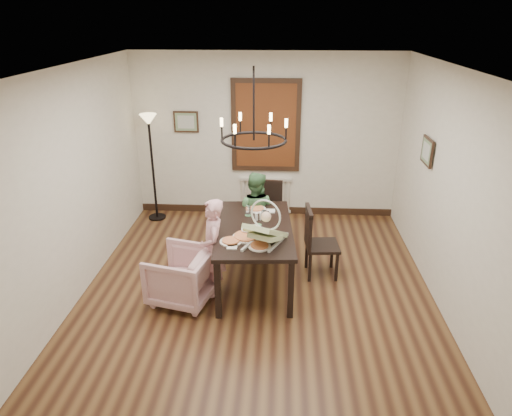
# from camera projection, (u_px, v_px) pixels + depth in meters

# --- Properties ---
(room_shell) EXTENTS (4.51, 5.00, 2.81)m
(room_shell) POSITION_uv_depth(u_px,v_px,m) (259.00, 179.00, 5.79)
(room_shell) COLOR brown
(room_shell) RESTS_ON ground
(dining_table) EXTENTS (1.08, 1.79, 0.81)m
(dining_table) POSITION_uv_depth(u_px,v_px,m) (254.00, 233.00, 5.90)
(dining_table) COLOR black
(dining_table) RESTS_ON room_shell
(chair_far) EXTENTS (0.49, 0.49, 1.01)m
(chair_far) POSITION_uv_depth(u_px,v_px,m) (266.00, 215.00, 6.96)
(chair_far) COLOR black
(chair_far) RESTS_ON room_shell
(chair_right) EXTENTS (0.47, 0.47, 1.00)m
(chair_right) POSITION_uv_depth(u_px,v_px,m) (322.00, 242.00, 6.15)
(chair_right) COLOR black
(chair_right) RESTS_ON room_shell
(armchair) EXTENTS (0.90, 0.88, 0.68)m
(armchair) POSITION_uv_depth(u_px,v_px,m) (181.00, 276.00, 5.66)
(armchair) COLOR beige
(armchair) RESTS_ON room_shell
(elderly_woman) EXTENTS (0.33, 0.44, 1.07)m
(elderly_woman) POSITION_uv_depth(u_px,v_px,m) (213.00, 256.00, 5.73)
(elderly_woman) COLOR #D3959C
(elderly_woman) RESTS_ON room_shell
(seated_man) EXTENTS (0.59, 0.51, 1.05)m
(seated_man) POSITION_uv_depth(u_px,v_px,m) (255.00, 220.00, 6.73)
(seated_man) COLOR #4A7C4B
(seated_man) RESTS_ON room_shell
(baby_bouncer) EXTENTS (0.62, 0.69, 0.37)m
(baby_bouncer) POSITION_uv_depth(u_px,v_px,m) (265.00, 229.00, 5.38)
(baby_bouncer) COLOR #C3D291
(baby_bouncer) RESTS_ON dining_table
(salad_bowl) EXTENTS (0.28, 0.28, 0.07)m
(salad_bowl) POSITION_uv_depth(u_px,v_px,m) (251.00, 230.00, 5.71)
(salad_bowl) COLOR white
(salad_bowl) RESTS_ON dining_table
(pizza_platter) EXTENTS (0.34, 0.34, 0.04)m
(pizza_platter) POSITION_uv_depth(u_px,v_px,m) (246.00, 236.00, 5.57)
(pizza_platter) COLOR tan
(pizza_platter) RESTS_ON dining_table
(drinking_glass) EXTENTS (0.07, 0.07, 0.13)m
(drinking_glass) POSITION_uv_depth(u_px,v_px,m) (267.00, 217.00, 6.00)
(drinking_glass) COLOR silver
(drinking_glass) RESTS_ON dining_table
(window_blinds) EXTENTS (1.00, 0.03, 1.40)m
(window_blinds) POSITION_uv_depth(u_px,v_px,m) (266.00, 126.00, 7.63)
(window_blinds) COLOR #5D3112
(window_blinds) RESTS_ON room_shell
(radiator) EXTENTS (0.92, 0.12, 0.62)m
(radiator) POSITION_uv_depth(u_px,v_px,m) (265.00, 195.00, 8.14)
(radiator) COLOR silver
(radiator) RESTS_ON room_shell
(picture_back) EXTENTS (0.42, 0.03, 0.36)m
(picture_back) POSITION_uv_depth(u_px,v_px,m) (186.00, 122.00, 7.69)
(picture_back) COLOR black
(picture_back) RESTS_ON room_shell
(picture_right) EXTENTS (0.03, 0.42, 0.36)m
(picture_right) POSITION_uv_depth(u_px,v_px,m) (427.00, 151.00, 6.06)
(picture_right) COLOR black
(picture_right) RESTS_ON room_shell
(floor_lamp) EXTENTS (0.30, 0.30, 1.80)m
(floor_lamp) POSITION_uv_depth(u_px,v_px,m) (153.00, 169.00, 7.72)
(floor_lamp) COLOR black
(floor_lamp) RESTS_ON room_shell
(chandelier) EXTENTS (0.80, 0.80, 0.04)m
(chandelier) POSITION_uv_depth(u_px,v_px,m) (254.00, 140.00, 5.42)
(chandelier) COLOR black
(chandelier) RESTS_ON room_shell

